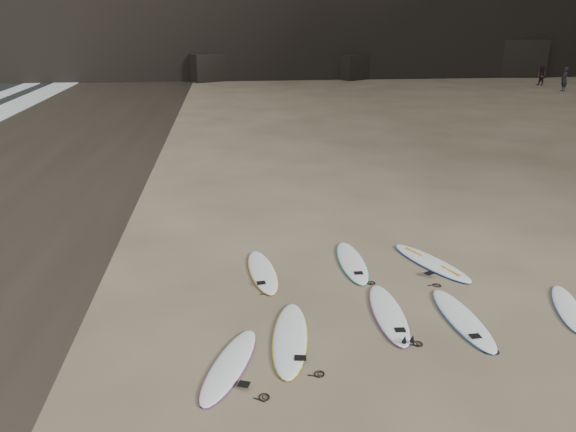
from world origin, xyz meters
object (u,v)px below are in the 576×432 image
at_px(surfboard_3, 463,318).
at_px(surfboard_6, 352,262).
at_px(person_a, 564,79).
at_px(surfboard_4, 568,308).
at_px(surfboard_1, 290,338).
at_px(surfboard_5, 262,271).
at_px(surfboard_2, 389,313).
at_px(surfboard_7, 431,262).
at_px(surfboard_0, 230,365).
at_px(person_b, 542,76).

relative_size(surfboard_3, surfboard_6, 1.01).
bearing_deg(person_a, surfboard_4, -25.99).
bearing_deg(surfboard_1, surfboard_3, 13.79).
distance_m(surfboard_4, surfboard_5, 7.11).
xyz_separation_m(surfboard_1, surfboard_5, (-0.37, 3.13, -0.00)).
bearing_deg(surfboard_6, surfboard_2, -84.33).
relative_size(surfboard_2, surfboard_7, 0.97).
height_order(surfboard_5, surfboard_6, surfboard_6).
bearing_deg(surfboard_6, surfboard_3, -59.72).
xyz_separation_m(surfboard_0, person_b, (27.62, 39.10, 0.79)).
distance_m(surfboard_1, surfboard_4, 6.30).
distance_m(surfboard_2, surfboard_3, 1.56).
bearing_deg(surfboard_5, surfboard_1, -89.18).
xyz_separation_m(surfboard_3, surfboard_7, (0.31, 2.83, 0.00)).
bearing_deg(surfboard_2, surfboard_1, -159.13).
distance_m(surfboard_0, surfboard_6, 5.32).
bearing_deg(surfboard_4, surfboard_2, -163.61).
bearing_deg(surfboard_7, surfboard_0, -166.71).
distance_m(surfboard_1, surfboard_3, 3.77).
height_order(surfboard_6, person_a, person_a).
xyz_separation_m(surfboard_0, surfboard_7, (5.28, 3.99, 0.00)).
relative_size(surfboard_1, surfboard_5, 1.08).
bearing_deg(surfboard_3, surfboard_5, 142.47).
xyz_separation_m(surfboard_4, surfboard_7, (-2.21, 2.62, 0.01)).
bearing_deg(person_a, surfboard_5, -35.79).
height_order(surfboard_0, surfboard_6, surfboard_6).
height_order(surfboard_3, surfboard_4, surfboard_3).
xyz_separation_m(surfboard_1, person_a, (26.30, 34.60, 0.91)).
xyz_separation_m(surfboard_3, surfboard_6, (-1.75, 3.08, -0.00)).
relative_size(surfboard_2, surfboard_5, 1.03).
xyz_separation_m(surfboard_2, surfboard_7, (1.82, 2.45, 0.00)).
xyz_separation_m(surfboard_2, person_b, (24.17, 37.56, 0.79)).
bearing_deg(surfboard_3, surfboard_6, 116.03).
relative_size(surfboard_3, person_b, 1.61).
xyz_separation_m(surfboard_3, surfboard_4, (2.52, 0.21, -0.01)).
bearing_deg(surfboard_4, surfboard_5, 177.75).
bearing_deg(surfboard_6, surfboard_0, -126.63).
bearing_deg(surfboard_3, surfboard_0, -170.54).
relative_size(surfboard_2, person_b, 1.60).
xyz_separation_m(surfboard_1, surfboard_3, (3.75, 0.36, -0.00)).
bearing_deg(surfboard_1, surfboard_6, 68.05).
bearing_deg(surfboard_6, surfboard_1, -119.57).
relative_size(surfboard_7, person_b, 1.64).
xyz_separation_m(surfboard_7, person_b, (22.35, 35.11, 0.79)).
bearing_deg(surfboard_4, surfboard_3, -156.40).
height_order(person_a, person_b, person_a).
bearing_deg(surfboard_0, surfboard_1, 53.67).
height_order(surfboard_5, surfboard_7, surfboard_7).
bearing_deg(surfboard_2, surfboard_4, 0.02).
xyz_separation_m(surfboard_5, person_a, (26.67, 31.47, 0.92)).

